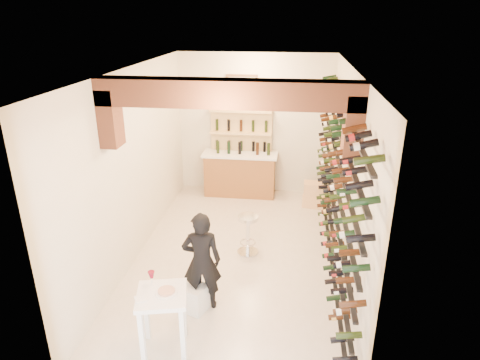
% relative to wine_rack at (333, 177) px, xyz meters
% --- Properties ---
extents(ground, '(6.00, 6.00, 0.00)m').
position_rel_wine_rack_xyz_m(ground, '(-1.53, 0.00, -1.55)').
color(ground, beige).
rests_on(ground, ground).
extents(room_shell, '(3.52, 6.02, 3.21)m').
position_rel_wine_rack_xyz_m(room_shell, '(-1.53, -0.26, 0.70)').
color(room_shell, beige).
rests_on(room_shell, ground).
extents(wine_rack, '(0.32, 5.70, 2.56)m').
position_rel_wine_rack_xyz_m(wine_rack, '(0.00, 0.00, 0.00)').
color(wine_rack, black).
rests_on(wine_rack, ground).
extents(back_counter, '(1.70, 0.62, 1.29)m').
position_rel_wine_rack_xyz_m(back_counter, '(-1.83, 2.65, -1.02)').
color(back_counter, '#945C2D').
rests_on(back_counter, ground).
extents(back_shelving, '(1.40, 0.31, 2.73)m').
position_rel_wine_rack_xyz_m(back_shelving, '(-1.83, 2.89, -0.38)').
color(back_shelving, '#E4C080').
rests_on(back_shelving, ground).
extents(tasting_table, '(0.71, 0.71, 1.04)m').
position_rel_wine_rack_xyz_m(tasting_table, '(-2.14, -2.37, -0.84)').
color(tasting_table, white).
rests_on(tasting_table, ground).
extents(white_stool, '(0.41, 0.41, 0.39)m').
position_rel_wine_rack_xyz_m(white_stool, '(-1.94, -1.56, -1.35)').
color(white_stool, white).
rests_on(white_stool, ground).
extents(person, '(0.60, 0.44, 1.50)m').
position_rel_wine_rack_xyz_m(person, '(-1.85, -1.45, -0.80)').
color(person, black).
rests_on(person, ground).
extents(chrome_barstool, '(0.38, 0.38, 0.73)m').
position_rel_wine_rack_xyz_m(chrome_barstool, '(-1.36, 0.07, -1.13)').
color(chrome_barstool, silver).
rests_on(chrome_barstool, ground).
extents(crate_lower, '(0.51, 0.39, 0.28)m').
position_rel_wine_rack_xyz_m(crate_lower, '(-0.13, 2.20, -1.41)').
color(crate_lower, '#E9B680').
rests_on(crate_lower, ground).
extents(crate_upper, '(0.47, 0.33, 0.27)m').
position_rel_wine_rack_xyz_m(crate_upper, '(-0.13, 2.20, -1.13)').
color(crate_upper, '#E9B680').
rests_on(crate_upper, crate_lower).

